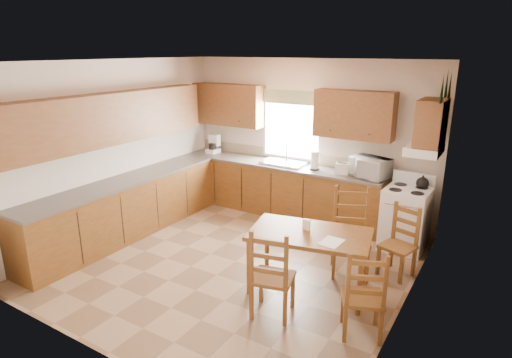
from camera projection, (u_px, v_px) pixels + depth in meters
The scene contains 35 objects.
floor at pixel (236, 261), 5.97m from camera, with size 4.50×4.50×0.00m, color #86694D.
ceiling at pixel (233, 61), 5.18m from camera, with size 4.50×4.50×0.00m, color #9D5E33.
wall_left at pixel (116, 148), 6.70m from camera, with size 4.50×4.50×0.00m, color beige.
wall_right at pixel (413, 199), 4.45m from camera, with size 4.50×4.50×0.00m, color beige.
wall_back at pixel (307, 139), 7.41m from camera, with size 4.50×4.50×0.00m, color beige.
wall_front at pixel (89, 227), 3.74m from camera, with size 4.50×4.50×0.00m, color beige.
lower_cab_back at pixel (279, 190), 7.62m from camera, with size 3.75×0.60×0.88m, color brown.
lower_cab_left at pixel (127, 209), 6.70m from camera, with size 0.60×3.60×0.88m, color brown.
counter_back at pixel (280, 165), 7.49m from camera, with size 3.75×0.63×0.04m, color #544E4A.
counter_left at pixel (124, 181), 6.56m from camera, with size 0.63×3.60×0.04m, color #544E4A.
backsplash at pixel (287, 155), 7.69m from camera, with size 3.75×0.01×0.18m, color gray.
upper_cab_back_left at pixel (228, 105), 7.90m from camera, with size 1.41×0.33×0.75m, color brown.
upper_cab_back_right at pixel (354, 115), 6.70m from camera, with size 1.25×0.33×0.75m, color brown.
upper_cab_left at pixel (112, 118), 6.35m from camera, with size 0.33×3.60×0.75m, color brown.
upper_cab_stove at pixel (431, 122), 5.72m from camera, with size 0.33×0.62×0.62m, color brown.
range_hood at pixel (424, 150), 5.86m from camera, with size 0.44×0.62×0.12m, color silver.
window_frame at pixel (291, 126), 7.48m from camera, with size 1.13×0.02×1.18m, color silver.
window_pane at pixel (291, 126), 7.47m from camera, with size 1.05×0.01×1.10m, color white.
window_valance at pixel (291, 97), 7.31m from camera, with size 1.19×0.01×0.24m, color #3A5C2E.
sink_basin at pixel (284, 163), 7.44m from camera, with size 0.75×0.45×0.04m, color silver.
pine_decal_a at pixel (442, 88), 5.25m from camera, with size 0.22×0.22×0.36m, color black.
pine_decal_b at pixel (447, 83), 5.50m from camera, with size 0.22×0.22×0.36m, color black.
pine_decal_c at pixel (450, 85), 5.78m from camera, with size 0.22×0.22×0.36m, color black.
stove at pixel (405, 219), 6.26m from camera, with size 0.61×0.63×0.90m, color silver.
coffeemaker at pixel (213, 145), 8.20m from camera, with size 0.19×0.22×0.32m, color silver.
paper_towel at pixel (315, 161), 7.07m from camera, with size 0.13×0.13×0.31m, color white.
toaster at pixel (342, 169), 6.84m from camera, with size 0.22×0.14×0.18m, color silver.
microwave at pixel (370, 168), 6.63m from camera, with size 0.53×0.38×0.32m, color silver.
dining_table at pixel (309, 261), 5.18m from camera, with size 1.41×0.81×0.76m, color brown.
chair_near_left at pixel (273, 272), 4.65m from camera, with size 0.44×0.42×1.04m, color brown.
chair_near_right at pixel (363, 292), 4.33m from camera, with size 0.41×0.39×0.97m, color brown.
chair_far_left at pixel (351, 233), 5.50m from camera, with size 0.48×0.45×1.13m, color brown.
chair_far_right at pixel (398, 242), 5.49m from camera, with size 0.39×0.37×0.93m, color brown.
table_paper at pixel (331, 242), 4.82m from camera, with size 0.22×0.29×0.00m, color white.
table_card at pixel (306, 225), 5.12m from camera, with size 0.10×0.02×0.13m, color white.
Camera 1 is at (3.05, -4.43, 2.85)m, focal length 30.00 mm.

